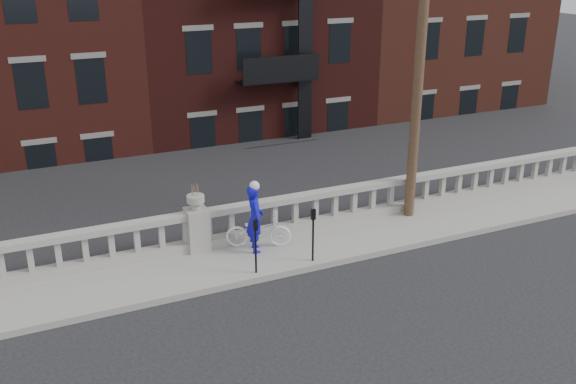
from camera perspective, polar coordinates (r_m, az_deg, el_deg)
name	(u,v)px	position (r m, az deg, el deg)	size (l,w,h in m)	color
ground	(256,333)	(13.41, -2.84, -12.38)	(120.00, 120.00, 0.00)	black
sidewalk	(210,267)	(15.83, -6.95, -6.66)	(32.00, 2.20, 0.15)	gray
balustrade	(197,231)	(16.40, -8.07, -3.49)	(28.00, 0.34, 1.03)	gray
planter_pedestal	(197,225)	(16.33, -8.10, -2.88)	(0.55, 0.55, 1.76)	gray
lower_level	(93,49)	(34.15, -16.98, 12.03)	(80.00, 44.00, 20.80)	#605E59
utility_pole	(422,35)	(17.54, 11.78, 13.53)	(1.60, 0.28, 10.00)	#422D1E
parking_meter_b	(256,240)	(14.96, -2.91, -4.30)	(0.10, 0.09, 1.36)	black
parking_meter_c	(313,229)	(15.52, 2.25, -3.32)	(0.10, 0.09, 1.36)	black
bicycle	(258,230)	(16.44, -2.65, -3.43)	(0.58, 1.67, 0.88)	white
cyclist	(255,218)	(16.05, -2.96, -2.35)	(0.64, 0.42, 1.76)	#100CBA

